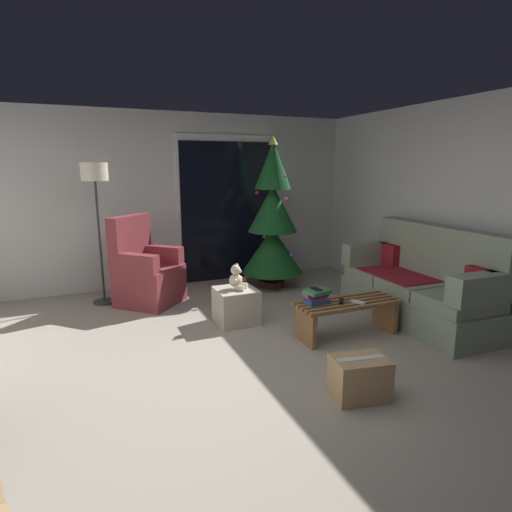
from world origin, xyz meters
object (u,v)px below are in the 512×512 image
object	(u,v)px
armchair	(146,273)
floor_lamp	(95,186)
coffee_table	(347,313)
teddy_bear_chestnut_by_tree	(243,288)
cardboard_box_taped_mid_floor	(360,378)
teddy_bear_cream	(237,279)
book_stack	(316,296)
remote_white	(358,302)
cell_phone	(316,289)
christmas_tree	(273,223)
remote_black	(341,301)
couch	(421,286)
ottoman	(236,306)

from	to	relation	value
armchair	floor_lamp	bearing A→B (deg)	155.08
coffee_table	floor_lamp	xyz separation A→B (m)	(-2.27, 2.15, 1.25)
teddy_bear_chestnut_by_tree	cardboard_box_taped_mid_floor	distance (m)	2.73
teddy_bear_cream	teddy_bear_chestnut_by_tree	bearing A→B (deg)	65.10
book_stack	floor_lamp	size ratio (longest dim) A/B	0.15
coffee_table	remote_white	size ratio (longest dim) A/B	7.05
remote_white	cell_phone	bearing A→B (deg)	-48.39
cell_phone	christmas_tree	world-z (taller)	christmas_tree
teddy_bear_cream	christmas_tree	bearing A→B (deg)	49.79
remote_black	teddy_bear_cream	world-z (taller)	teddy_bear_cream
couch	floor_lamp	size ratio (longest dim) A/B	1.10
armchair	teddy_bear_chestnut_by_tree	xyz separation A→B (m)	(1.25, -0.21, -0.28)
remote_black	floor_lamp	bearing A→B (deg)	-8.10
christmas_tree	teddy_bear_cream	xyz separation A→B (m)	(-0.98, -1.16, -0.43)
remote_white	armchair	bearing A→B (deg)	-73.87
book_stack	cardboard_box_taped_mid_floor	bearing A→B (deg)	-103.53
cardboard_box_taped_mid_floor	armchair	bearing A→B (deg)	111.43
remote_white	floor_lamp	xyz separation A→B (m)	(-2.32, 2.24, 1.11)
remote_black	armchair	world-z (taller)	armchair
floor_lamp	ottoman	world-z (taller)	floor_lamp
cell_phone	teddy_bear_cream	bearing A→B (deg)	126.46
remote_black	book_stack	xyz separation A→B (m)	(-0.26, 0.07, 0.07)
book_stack	cardboard_box_taped_mid_floor	size ratio (longest dim) A/B	0.60
coffee_table	remote_white	xyz separation A→B (m)	(0.06, -0.09, 0.14)
coffee_table	armchair	bearing A→B (deg)	132.63
ottoman	teddy_bear_cream	distance (m)	0.32
floor_lamp	cardboard_box_taped_mid_floor	xyz separation A→B (m)	(1.67, -3.18, -1.35)
christmas_tree	teddy_bear_chestnut_by_tree	distance (m)	1.04
cardboard_box_taped_mid_floor	teddy_bear_cream	bearing A→B (deg)	99.89
floor_lamp	remote_white	bearing A→B (deg)	-43.91
coffee_table	cell_phone	world-z (taller)	cell_phone
teddy_bear_chestnut_by_tree	teddy_bear_cream	bearing A→B (deg)	-114.90
remote_black	book_stack	size ratio (longest dim) A/B	0.57
cell_phone	cardboard_box_taped_mid_floor	size ratio (longest dim) A/B	0.31
ottoman	teddy_bear_cream	xyz separation A→B (m)	(0.01, -0.01, 0.32)
cell_phone	teddy_bear_cream	xyz separation A→B (m)	(-0.58, 0.73, -0.02)
couch	remote_black	size ratio (longest dim) A/B	12.57
cardboard_box_taped_mid_floor	couch	bearing A→B (deg)	34.04
book_stack	teddy_bear_cream	xyz separation A→B (m)	(-0.58, 0.74, 0.06)
book_stack	ottoman	world-z (taller)	book_stack
armchair	cardboard_box_taped_mid_floor	xyz separation A→B (m)	(1.15, -2.94, -0.24)
remote_white	teddy_bear_cream	size ratio (longest dim) A/B	0.55
remote_white	teddy_bear_chestnut_by_tree	xyz separation A→B (m)	(-0.56, 1.79, -0.27)
couch	cardboard_box_taped_mid_floor	size ratio (longest dim) A/B	4.25
teddy_bear_cream	ottoman	bearing A→B (deg)	138.89
armchair	coffee_table	bearing A→B (deg)	-47.37
coffee_table	ottoman	world-z (taller)	ottoman
coffee_table	teddy_bear_chestnut_by_tree	bearing A→B (deg)	106.64
remote_white	christmas_tree	size ratio (longest dim) A/B	0.07
cardboard_box_taped_mid_floor	floor_lamp	bearing A→B (deg)	117.65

